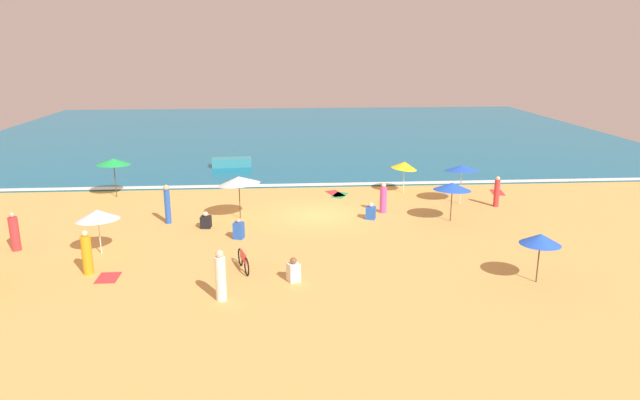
{
  "coord_description": "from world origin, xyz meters",
  "views": [
    {
      "loc": [
        -2.03,
        -28.5,
        8.64
      ],
      "look_at": [
        0.06,
        0.09,
        0.8
      ],
      "focal_mm": 32.3,
      "sensor_mm": 36.0,
      "label": 1
    }
  ],
  "objects_px": {
    "beach_umbrella_0": "(462,168)",
    "beach_umbrella_1": "(239,180)",
    "beachgoer_3": "(383,199)",
    "beachgoer_6": "(87,254)",
    "beachgoer_2": "(14,233)",
    "beach_umbrella_7": "(113,162)",
    "beachgoer_1": "(167,204)",
    "parked_bicycle": "(243,261)",
    "beach_umbrella_2": "(452,186)",
    "beachgoer_5": "(239,230)",
    "beachgoer_4": "(206,221)",
    "beach_umbrella_3": "(404,165)",
    "small_boat_0": "(232,162)",
    "beachgoer_8": "(371,212)",
    "beachgoer_0": "(497,192)",
    "beachgoer_9": "(294,271)",
    "beachgoer_7": "(221,276)",
    "beach_umbrella_5": "(541,239)",
    "beach_umbrella_4": "(97,215)"
  },
  "relations": [
    {
      "from": "beach_umbrella_7",
      "to": "beachgoer_1",
      "type": "xyz_separation_m",
      "value": [
        3.91,
        -5.3,
        -1.12
      ]
    },
    {
      "from": "beachgoer_1",
      "to": "beachgoer_8",
      "type": "bearing_deg",
      "value": 0.07
    },
    {
      "from": "beach_umbrella_2",
      "to": "beachgoer_7",
      "type": "relative_size",
      "value": 1.39
    },
    {
      "from": "beachgoer_5",
      "to": "small_boat_0",
      "type": "distance_m",
      "value": 15.61
    },
    {
      "from": "beach_umbrella_0",
      "to": "beachgoer_6",
      "type": "xyz_separation_m",
      "value": [
        -17.43,
        -8.83,
        -1.2
      ]
    },
    {
      "from": "beach_umbrella_0",
      "to": "parked_bicycle",
      "type": "bearing_deg",
      "value": -142.34
    },
    {
      "from": "beach_umbrella_3",
      "to": "beachgoer_1",
      "type": "relative_size",
      "value": 1.01
    },
    {
      "from": "beach_umbrella_1",
      "to": "beachgoer_3",
      "type": "xyz_separation_m",
      "value": [
        7.44,
        0.51,
        -1.25
      ]
    },
    {
      "from": "beach_umbrella_5",
      "to": "beachgoer_6",
      "type": "xyz_separation_m",
      "value": [
        -16.95,
        2.03,
        -0.87
      ]
    },
    {
      "from": "beach_umbrella_4",
      "to": "beachgoer_9",
      "type": "bearing_deg",
      "value": -23.73
    },
    {
      "from": "beachgoer_4",
      "to": "beachgoer_5",
      "type": "relative_size",
      "value": 0.85
    },
    {
      "from": "beach_umbrella_2",
      "to": "small_boat_0",
      "type": "height_order",
      "value": "beach_umbrella_2"
    },
    {
      "from": "beachgoer_5",
      "to": "beachgoer_6",
      "type": "distance_m",
      "value": 6.72
    },
    {
      "from": "beach_umbrella_7",
      "to": "beachgoer_6",
      "type": "bearing_deg",
      "value": -80.29
    },
    {
      "from": "beachgoer_6",
      "to": "beachgoer_2",
      "type": "bearing_deg",
      "value": 143.37
    },
    {
      "from": "beach_umbrella_0",
      "to": "beach_umbrella_1",
      "type": "xyz_separation_m",
      "value": [
        -12.01,
        -1.92,
        -0.03
      ]
    },
    {
      "from": "beach_umbrella_7",
      "to": "beachgoer_3",
      "type": "xyz_separation_m",
      "value": [
        14.85,
        -4.23,
        -1.36
      ]
    },
    {
      "from": "beach_umbrella_4",
      "to": "beachgoer_5",
      "type": "bearing_deg",
      "value": 14.75
    },
    {
      "from": "beachgoer_9",
      "to": "parked_bicycle",
      "type": "bearing_deg",
      "value": 147.12
    },
    {
      "from": "beachgoer_0",
      "to": "beachgoer_1",
      "type": "height_order",
      "value": "beachgoer_1"
    },
    {
      "from": "parked_bicycle",
      "to": "beachgoer_3",
      "type": "xyz_separation_m",
      "value": [
        6.9,
        7.44,
        0.36
      ]
    },
    {
      "from": "beach_umbrella_1",
      "to": "parked_bicycle",
      "type": "xyz_separation_m",
      "value": [
        0.55,
        -6.93,
        -1.61
      ]
    },
    {
      "from": "beach_umbrella_7",
      "to": "beachgoer_1",
      "type": "distance_m",
      "value": 6.68
    },
    {
      "from": "beachgoer_3",
      "to": "beach_umbrella_2",
      "type": "bearing_deg",
      "value": -28.61
    },
    {
      "from": "beachgoer_1",
      "to": "beachgoer_2",
      "type": "distance_m",
      "value": 6.78
    },
    {
      "from": "beach_umbrella_2",
      "to": "beachgoer_2",
      "type": "height_order",
      "value": "beach_umbrella_2"
    },
    {
      "from": "beach_umbrella_7",
      "to": "beach_umbrella_0",
      "type": "bearing_deg",
      "value": -8.27
    },
    {
      "from": "beachgoer_6",
      "to": "small_boat_0",
      "type": "bearing_deg",
      "value": 78.11
    },
    {
      "from": "beachgoer_2",
      "to": "beachgoer_8",
      "type": "xyz_separation_m",
      "value": [
        15.97,
        3.44,
        -0.44
      ]
    },
    {
      "from": "beach_umbrella_3",
      "to": "small_boat_0",
      "type": "bearing_deg",
      "value": 143.75
    },
    {
      "from": "beach_umbrella_5",
      "to": "beachgoer_5",
      "type": "distance_m",
      "value": 12.88
    },
    {
      "from": "beach_umbrella_5",
      "to": "beachgoer_2",
      "type": "relative_size",
      "value": 1.22
    },
    {
      "from": "beachgoer_4",
      "to": "beachgoer_9",
      "type": "xyz_separation_m",
      "value": [
        4.04,
        -6.77,
        0.07
      ]
    },
    {
      "from": "beach_umbrella_4",
      "to": "beach_umbrella_7",
      "type": "height_order",
      "value": "beach_umbrella_7"
    },
    {
      "from": "parked_bicycle",
      "to": "beachgoer_6",
      "type": "relative_size",
      "value": 1.0
    },
    {
      "from": "beachgoer_2",
      "to": "beachgoer_5",
      "type": "height_order",
      "value": "beachgoer_2"
    },
    {
      "from": "beachgoer_0",
      "to": "beachgoer_9",
      "type": "height_order",
      "value": "beachgoer_0"
    },
    {
      "from": "beachgoer_1",
      "to": "beachgoer_7",
      "type": "height_order",
      "value": "beachgoer_1"
    },
    {
      "from": "beach_umbrella_0",
      "to": "beachgoer_5",
      "type": "relative_size",
      "value": 2.38
    },
    {
      "from": "beachgoer_9",
      "to": "small_boat_0",
      "type": "xyz_separation_m",
      "value": [
        -3.83,
        20.6,
        0.01
      ]
    },
    {
      "from": "beach_umbrella_7",
      "to": "parked_bicycle",
      "type": "height_order",
      "value": "beach_umbrella_7"
    },
    {
      "from": "beachgoer_4",
      "to": "beach_umbrella_2",
      "type": "bearing_deg",
      "value": 1.01
    },
    {
      "from": "parked_bicycle",
      "to": "small_boat_0",
      "type": "bearing_deg",
      "value": 95.59
    },
    {
      "from": "beachgoer_0",
      "to": "beachgoer_2",
      "type": "bearing_deg",
      "value": -167.32
    },
    {
      "from": "parked_bicycle",
      "to": "beachgoer_7",
      "type": "distance_m",
      "value": 2.83
    },
    {
      "from": "beachgoer_6",
      "to": "small_boat_0",
      "type": "height_order",
      "value": "beachgoer_6"
    },
    {
      "from": "beachgoer_1",
      "to": "beach_umbrella_2",
      "type": "bearing_deg",
      "value": -2.6
    },
    {
      "from": "beachgoer_9",
      "to": "small_boat_0",
      "type": "relative_size",
      "value": 0.33
    },
    {
      "from": "beach_umbrella_4",
      "to": "small_boat_0",
      "type": "xyz_separation_m",
      "value": [
        4.25,
        17.04,
        -1.29
      ]
    },
    {
      "from": "beach_umbrella_0",
      "to": "beachgoer_4",
      "type": "xyz_separation_m",
      "value": [
        -13.57,
        -3.33,
        -1.69
      ]
    }
  ]
}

